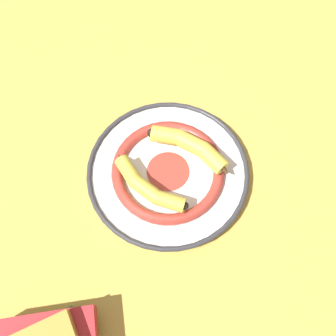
% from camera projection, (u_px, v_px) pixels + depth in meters
% --- Properties ---
extents(ground_plane, '(2.80, 2.80, 0.00)m').
position_uv_depth(ground_plane, '(164.00, 157.00, 0.98)').
color(ground_plane, gold).
extents(decorative_bowl, '(0.39, 0.39, 0.04)m').
position_uv_depth(decorative_bowl, '(168.00, 172.00, 0.94)').
color(decorative_bowl, white).
rests_on(decorative_bowl, ground_plane).
extents(banana_a, '(0.08, 0.21, 0.03)m').
position_uv_depth(banana_a, '(146.00, 186.00, 0.88)').
color(banana_a, gold).
rests_on(banana_a, decorative_bowl).
extents(banana_b, '(0.07, 0.22, 0.04)m').
position_uv_depth(banana_b, '(191.00, 146.00, 0.92)').
color(banana_b, yellow).
rests_on(banana_b, decorative_bowl).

